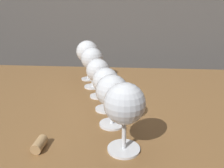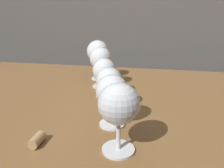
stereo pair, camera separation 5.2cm
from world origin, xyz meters
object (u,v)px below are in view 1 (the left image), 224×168
Objects in this scene: wine_glass_rose at (112,92)px; cork at (39,144)px; wine_glass_port at (92,60)px; wine_glass_cabernet at (106,82)px; wine_glass_chardonnay at (125,105)px; wine_glass_white at (87,52)px; wine_glass_amber at (98,71)px.

wine_glass_rose reaches higher than cork.
cork is at bearing -96.29° from wine_glass_port.
wine_glass_port is (-0.07, 0.19, 0.02)m from wine_glass_cabernet.
wine_glass_white is at bearing 108.94° from wine_glass_chardonnay.
wine_glass_rose is 1.01× the size of wine_glass_amber.
wine_glass_white reaches higher than wine_glass_port.
wine_glass_rose is at bearing 107.82° from wine_glass_chardonnay.
wine_glass_rose is 0.20m from cork.
wine_glass_rose is at bearing 39.25° from cork.
wine_glass_white is at bearing 89.03° from cork.
wine_glass_amber is 0.20m from wine_glass_white.
wine_glass_rose is 0.20m from wine_glass_amber.
wine_glass_chardonnay is 0.90× the size of wine_glass_white.
wine_glass_amber reaches higher than wine_glass_cabernet.
wine_glass_port is at bearing 110.21° from wine_glass_cabernet.
wine_glass_port is at bearing 108.88° from wine_glass_rose.
wine_glass_rose is 0.40m from wine_glass_white.
wine_glass_amber is at bearing 109.77° from wine_glass_cabernet.
wine_glass_amber is at bearing -69.50° from wine_glass_white.
wine_glass_chardonnay is 0.11m from wine_glass_rose.
wine_glass_white is (-0.13, 0.38, 0.03)m from wine_glass_rose.
cork is (-0.01, -0.49, -0.10)m from wine_glass_white.
cork is (-0.14, -0.11, -0.08)m from wine_glass_rose.
wine_glass_port reaches higher than wine_glass_amber.
wine_glass_amber reaches higher than cork.
wine_glass_port is 3.55× the size of cork.
cork is at bearing -90.97° from wine_glass_white.
wine_glass_white reaches higher than wine_glass_amber.
wine_glass_white is 3.84× the size of cork.
wine_glass_amber is at bearing 75.48° from cork.
wine_glass_white reaches higher than cork.
wine_glass_rose is 0.09m from wine_glass_cabernet.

